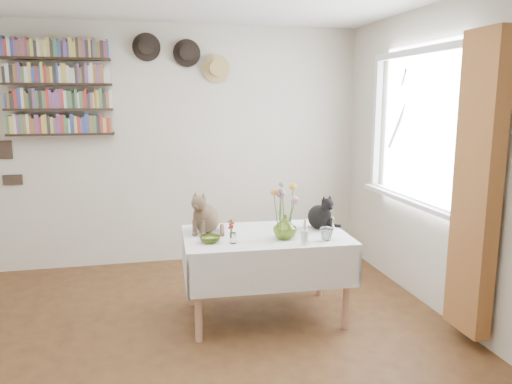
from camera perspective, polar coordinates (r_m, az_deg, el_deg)
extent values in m
cube|color=brown|center=(3.55, -6.19, -19.18)|extent=(4.04, 4.54, 0.04)
cube|color=beige|center=(5.37, -9.32, 5.21)|extent=(4.04, 0.04, 2.54)
cube|color=beige|center=(0.99, 8.75, -19.15)|extent=(4.04, 0.04, 2.54)
cube|color=beige|center=(3.89, 24.40, 2.41)|extent=(0.04, 4.54, 2.54)
cube|color=white|center=(4.51, 17.99, 7.02)|extent=(0.01, 1.40, 1.20)
cube|color=white|center=(4.52, 18.46, 15.01)|extent=(0.06, 1.52, 0.06)
cube|color=white|center=(4.58, 17.54, -0.86)|extent=(0.06, 1.52, 0.06)
cube|color=white|center=(3.90, 23.48, 6.19)|extent=(0.06, 0.06, 1.20)
cube|color=white|center=(5.15, 13.83, 7.61)|extent=(0.06, 0.06, 1.20)
cube|color=white|center=(4.57, 17.22, -0.87)|extent=(0.12, 1.50, 0.04)
cube|color=brown|center=(3.74, 23.92, 0.60)|extent=(0.12, 0.38, 2.10)
cube|color=white|center=(3.96, 1.09, -5.21)|extent=(1.32, 0.88, 0.06)
cylinder|color=tan|center=(3.69, -6.63, -12.16)|extent=(0.06, 0.06, 0.63)
cylinder|color=tan|center=(3.92, 10.32, -10.88)|extent=(0.06, 0.06, 0.63)
cylinder|color=tan|center=(4.31, -7.27, -8.76)|extent=(0.06, 0.06, 0.63)
cylinder|color=tan|center=(4.51, 7.30, -7.89)|extent=(0.06, 0.06, 0.63)
imported|color=#98B444|center=(3.81, 3.32, -4.00)|extent=(0.21, 0.21, 0.19)
imported|color=#98B444|center=(3.74, -5.27, -5.40)|extent=(0.16, 0.16, 0.05)
imported|color=white|center=(3.81, 8.06, -4.78)|extent=(0.14, 0.14, 0.10)
cylinder|color=white|center=(3.68, 5.58, -5.20)|extent=(0.05, 0.05, 0.11)
cylinder|color=white|center=(3.66, 5.60, -3.77)|extent=(0.02, 0.02, 0.08)
cylinder|color=white|center=(3.70, -2.66, -5.28)|extent=(0.05, 0.05, 0.08)
cone|color=white|center=(4.12, 8.71, -3.75)|extent=(0.06, 0.06, 0.08)
sphere|color=beige|center=(4.11, 8.73, -3.06)|extent=(0.03, 0.03, 0.03)
cylinder|color=#4C7233|center=(3.78, 2.86, -2.43)|extent=(0.01, 0.01, 0.30)
sphere|color=#C67FA5|center=(3.75, 2.88, -0.20)|extent=(0.07, 0.07, 0.07)
cylinder|color=#4C7233|center=(3.78, 4.00, -2.77)|extent=(0.01, 0.01, 0.26)
sphere|color=#C67FA5|center=(3.75, 4.03, -0.83)|extent=(0.06, 0.06, 0.06)
cylinder|color=#4C7233|center=(3.82, 4.08, -2.00)|extent=(0.01, 0.01, 0.34)
sphere|color=#F8AC39|center=(3.79, 4.11, 0.51)|extent=(0.06, 0.06, 0.06)
cylinder|color=#4C7233|center=(3.80, 2.30, -2.28)|extent=(0.01, 0.01, 0.31)
sphere|color=#F8AC39|center=(3.77, 2.32, 0.02)|extent=(0.05, 0.05, 0.05)
cylinder|color=#4C7233|center=(3.82, 3.14, -1.76)|extent=(0.01, 0.01, 0.37)
sphere|color=#999E93|center=(3.79, 3.16, 0.97)|extent=(0.04, 0.04, 0.04)
cylinder|color=#4C7233|center=(3.74, 2.73, -2.35)|extent=(0.01, 0.01, 0.33)
sphere|color=#999E93|center=(3.70, 2.75, 0.13)|extent=(0.04, 0.04, 0.04)
cube|color=black|center=(5.30, -21.32, 6.19)|extent=(1.00, 0.16, 0.02)
cube|color=black|center=(5.29, -21.49, 8.78)|extent=(1.00, 0.16, 0.02)
cube|color=black|center=(5.29, -21.67, 11.37)|extent=(1.00, 0.16, 0.02)
cube|color=black|center=(5.30, -21.85, 13.96)|extent=(1.00, 0.16, 0.02)
cylinder|color=black|center=(5.30, -12.41, 15.87)|extent=(0.28, 0.02, 0.28)
cylinder|color=black|center=(5.26, -12.41, 15.91)|extent=(0.16, 0.08, 0.16)
cylinder|color=black|center=(5.32, -7.92, 15.45)|extent=(0.28, 0.02, 0.28)
cylinder|color=black|center=(5.28, -7.88, 15.49)|extent=(0.16, 0.08, 0.16)
cylinder|color=tan|center=(5.34, -4.58, 13.88)|extent=(0.28, 0.02, 0.28)
cylinder|color=tan|center=(5.30, -4.51, 13.91)|extent=(0.16, 0.08, 0.16)
cube|color=#38281E|center=(5.48, -26.81, 4.33)|extent=(0.14, 0.02, 0.18)
cube|color=#38281E|center=(5.51, -26.05, 1.26)|extent=(0.18, 0.02, 0.10)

